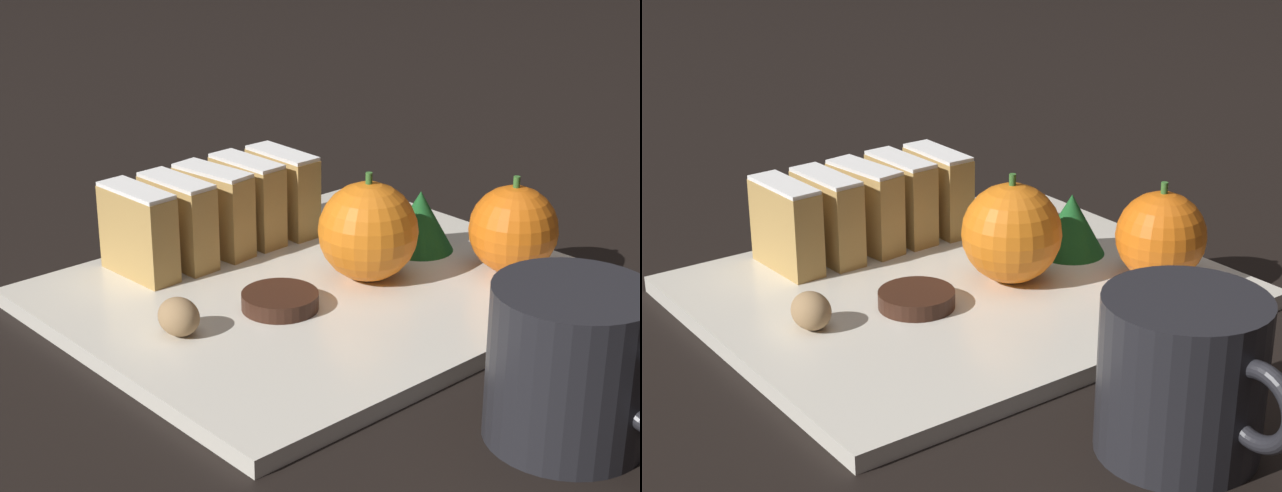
% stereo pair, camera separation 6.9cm
% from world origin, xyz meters
% --- Properties ---
extents(ground_plane, '(6.00, 6.00, 0.00)m').
position_xyz_m(ground_plane, '(0.00, 0.00, 0.00)').
color(ground_plane, black).
extents(serving_platter, '(0.30, 0.36, 0.01)m').
position_xyz_m(serving_platter, '(0.00, 0.00, 0.01)').
color(serving_platter, silver).
rests_on(serving_platter, ground_plane).
extents(stollen_slice_front, '(0.07, 0.03, 0.07)m').
position_xyz_m(stollen_slice_front, '(-0.10, -0.09, 0.05)').
color(stollen_slice_front, tan).
rests_on(stollen_slice_front, serving_platter).
extents(stollen_slice_second, '(0.07, 0.03, 0.07)m').
position_xyz_m(stollen_slice_second, '(-0.10, -0.05, 0.05)').
color(stollen_slice_second, tan).
rests_on(stollen_slice_second, serving_platter).
extents(stollen_slice_third, '(0.07, 0.03, 0.07)m').
position_xyz_m(stollen_slice_third, '(-0.11, -0.02, 0.05)').
color(stollen_slice_third, tan).
rests_on(stollen_slice_third, serving_platter).
extents(stollen_slice_fourth, '(0.07, 0.03, 0.07)m').
position_xyz_m(stollen_slice_fourth, '(-0.11, 0.02, 0.05)').
color(stollen_slice_fourth, tan).
rests_on(stollen_slice_fourth, serving_platter).
extents(stollen_slice_fifth, '(0.07, 0.02, 0.07)m').
position_xyz_m(stollen_slice_fifth, '(-0.11, 0.05, 0.05)').
color(stollen_slice_fifth, tan).
rests_on(stollen_slice_fifth, serving_platter).
extents(orange_near, '(0.07, 0.07, 0.07)m').
position_xyz_m(orange_near, '(0.08, 0.12, 0.05)').
color(orange_near, orange).
rests_on(orange_near, serving_platter).
extents(orange_far, '(0.07, 0.07, 0.08)m').
position_xyz_m(orange_far, '(0.01, 0.03, 0.05)').
color(orange_far, orange).
rests_on(orange_far, serving_platter).
extents(walnut, '(0.03, 0.03, 0.03)m').
position_xyz_m(walnut, '(-0.00, -0.12, 0.02)').
color(walnut, '#9E7A51').
rests_on(walnut, serving_platter).
extents(chocolate_cookie, '(0.05, 0.05, 0.01)m').
position_xyz_m(chocolate_cookie, '(0.01, -0.05, 0.02)').
color(chocolate_cookie, '#381E14').
rests_on(chocolate_cookie, serving_platter).
extents(evergreen_sprig, '(0.05, 0.05, 0.05)m').
position_xyz_m(evergreen_sprig, '(-0.00, 0.11, 0.04)').
color(evergreen_sprig, '#195623').
rests_on(evergreen_sprig, serving_platter).
extents(coffee_mug, '(0.12, 0.09, 0.09)m').
position_xyz_m(coffee_mug, '(0.24, -0.02, 0.05)').
color(coffee_mug, '#232328').
rests_on(coffee_mug, ground_plane).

